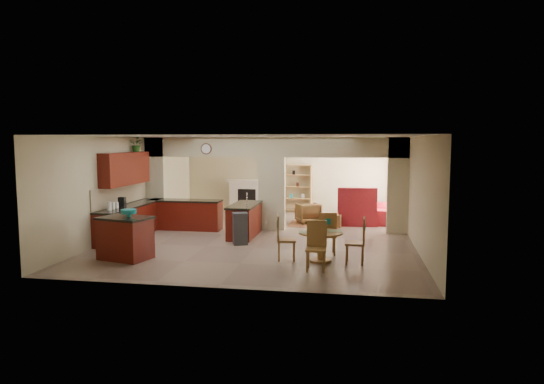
% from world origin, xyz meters
% --- Properties ---
extents(floor, '(10.00, 10.00, 0.00)m').
position_xyz_m(floor, '(0.00, 0.00, 0.00)').
color(floor, '#776352').
rests_on(floor, ground).
extents(ceiling, '(10.00, 10.00, 0.00)m').
position_xyz_m(ceiling, '(0.00, 0.00, 2.80)').
color(ceiling, white).
rests_on(ceiling, wall_back).
extents(wall_back, '(8.00, 0.00, 8.00)m').
position_xyz_m(wall_back, '(0.00, 5.00, 1.40)').
color(wall_back, '#BAB088').
rests_on(wall_back, floor).
extents(wall_front, '(8.00, 0.00, 8.00)m').
position_xyz_m(wall_front, '(0.00, -5.00, 1.40)').
color(wall_front, '#BAB088').
rests_on(wall_front, floor).
extents(wall_left, '(0.00, 10.00, 10.00)m').
position_xyz_m(wall_left, '(-4.00, 0.00, 1.40)').
color(wall_left, '#BAB088').
rests_on(wall_left, floor).
extents(wall_right, '(0.00, 10.00, 10.00)m').
position_xyz_m(wall_right, '(4.00, 0.00, 1.40)').
color(wall_right, '#BAB088').
rests_on(wall_right, floor).
extents(partition_left_pier, '(0.60, 0.25, 2.80)m').
position_xyz_m(partition_left_pier, '(-3.70, 1.00, 1.40)').
color(partition_left_pier, '#BAB088').
rests_on(partition_left_pier, floor).
extents(partition_center_pier, '(0.80, 0.25, 2.20)m').
position_xyz_m(partition_center_pier, '(0.00, 1.00, 1.10)').
color(partition_center_pier, '#BAB088').
rests_on(partition_center_pier, floor).
extents(partition_right_pier, '(0.60, 0.25, 2.80)m').
position_xyz_m(partition_right_pier, '(3.70, 1.00, 1.40)').
color(partition_right_pier, '#BAB088').
rests_on(partition_right_pier, floor).
extents(partition_header, '(8.00, 0.25, 0.60)m').
position_xyz_m(partition_header, '(0.00, 1.00, 2.50)').
color(partition_header, '#BAB088').
rests_on(partition_header, partition_center_pier).
extents(kitchen_counter, '(2.52, 3.29, 1.48)m').
position_xyz_m(kitchen_counter, '(-3.26, -0.25, 0.46)').
color(kitchen_counter, '#460E08').
rests_on(kitchen_counter, floor).
extents(upper_cabinets, '(0.35, 2.40, 0.90)m').
position_xyz_m(upper_cabinets, '(-3.82, -0.80, 1.92)').
color(upper_cabinets, '#460E08').
rests_on(upper_cabinets, wall_left).
extents(peninsula, '(0.70, 1.85, 0.91)m').
position_xyz_m(peninsula, '(-0.60, -0.11, 0.46)').
color(peninsula, '#460E08').
rests_on(peninsula, floor).
extents(wall_clock, '(0.34, 0.03, 0.34)m').
position_xyz_m(wall_clock, '(-2.00, 0.85, 2.45)').
color(wall_clock, '#512A1B').
rests_on(wall_clock, partition_header).
extents(rug, '(1.60, 1.30, 0.01)m').
position_xyz_m(rug, '(1.20, 2.10, 0.01)').
color(rug, brown).
rests_on(rug, floor).
extents(fireplace, '(1.60, 0.35, 1.20)m').
position_xyz_m(fireplace, '(-1.60, 4.83, 0.61)').
color(fireplace, beige).
rests_on(fireplace, floor).
extents(shelving_unit, '(1.00, 0.32, 1.80)m').
position_xyz_m(shelving_unit, '(0.35, 4.82, 0.90)').
color(shelving_unit, brown).
rests_on(shelving_unit, floor).
extents(window_a, '(0.02, 0.90, 1.90)m').
position_xyz_m(window_a, '(3.97, 2.30, 1.20)').
color(window_a, white).
rests_on(window_a, wall_right).
extents(window_b, '(0.02, 0.90, 1.90)m').
position_xyz_m(window_b, '(3.97, 4.00, 1.20)').
color(window_b, white).
rests_on(window_b, wall_right).
extents(glazed_door, '(0.02, 0.70, 2.10)m').
position_xyz_m(glazed_door, '(3.97, 3.15, 1.05)').
color(glazed_door, white).
rests_on(glazed_door, wall_right).
extents(drape_a_left, '(0.10, 0.28, 2.30)m').
position_xyz_m(drape_a_left, '(3.93, 1.70, 1.20)').
color(drape_a_left, '#3F1A19').
rests_on(drape_a_left, wall_right).
extents(drape_a_right, '(0.10, 0.28, 2.30)m').
position_xyz_m(drape_a_right, '(3.93, 2.90, 1.20)').
color(drape_a_right, '#3F1A19').
rests_on(drape_a_right, wall_right).
extents(drape_b_left, '(0.10, 0.28, 2.30)m').
position_xyz_m(drape_b_left, '(3.93, 3.40, 1.20)').
color(drape_b_left, '#3F1A19').
rests_on(drape_b_left, wall_right).
extents(drape_b_right, '(0.10, 0.28, 2.30)m').
position_xyz_m(drape_b_right, '(3.93, 4.60, 1.20)').
color(drape_b_right, '#3F1A19').
rests_on(drape_b_right, wall_right).
extents(ceiling_fan, '(1.00, 1.00, 0.10)m').
position_xyz_m(ceiling_fan, '(1.50, 3.00, 2.56)').
color(ceiling_fan, white).
rests_on(ceiling_fan, ceiling).
extents(kitchen_island, '(1.29, 1.06, 0.97)m').
position_xyz_m(kitchen_island, '(-2.68, -3.21, 0.49)').
color(kitchen_island, '#460E08').
rests_on(kitchen_island, floor).
extents(teal_bowl, '(0.35, 0.35, 0.17)m').
position_xyz_m(teal_bowl, '(-2.61, -3.16, 1.05)').
color(teal_bowl, '#138288').
rests_on(teal_bowl, kitchen_island).
extents(trash_can, '(0.45, 0.42, 0.77)m').
position_xyz_m(trash_can, '(-0.45, -1.27, 0.39)').
color(trash_can, '#303133').
rests_on(trash_can, floor).
extents(dining_table, '(0.99, 0.99, 0.68)m').
position_xyz_m(dining_table, '(1.73, -2.73, 0.46)').
color(dining_table, brown).
rests_on(dining_table, floor).
extents(fruit_bowl, '(0.29, 0.29, 0.16)m').
position_xyz_m(fruit_bowl, '(1.66, -2.73, 0.76)').
color(fruit_bowl, '#5FB226').
rests_on(fruit_bowl, dining_table).
extents(sofa, '(2.46, 1.02, 0.71)m').
position_xyz_m(sofa, '(3.30, 3.25, 0.35)').
color(sofa, maroon).
rests_on(sofa, floor).
extents(chaise, '(1.29, 1.08, 0.49)m').
position_xyz_m(chaise, '(2.56, 2.37, 0.25)').
color(chaise, maroon).
rests_on(chaise, floor).
extents(armchair, '(0.95, 0.96, 0.67)m').
position_xyz_m(armchair, '(0.98, 2.37, 0.33)').
color(armchair, maroon).
rests_on(armchair, floor).
extents(ottoman, '(0.60, 0.60, 0.39)m').
position_xyz_m(ottoman, '(1.82, 1.89, 0.19)').
color(ottoman, maroon).
rests_on(ottoman, floor).
extents(plant, '(0.44, 0.40, 0.44)m').
position_xyz_m(plant, '(-3.82, -0.04, 2.59)').
color(plant, '#1B4713').
rests_on(plant, upper_cabinets).
extents(chair_north, '(0.47, 0.47, 1.02)m').
position_xyz_m(chair_north, '(1.84, -2.06, 0.55)').
color(chair_north, brown).
rests_on(chair_north, floor).
extents(chair_east, '(0.44, 0.44, 1.02)m').
position_xyz_m(chair_east, '(2.57, -2.78, 0.55)').
color(chair_east, brown).
rests_on(chair_east, floor).
extents(chair_south, '(0.42, 0.43, 1.02)m').
position_xyz_m(chair_south, '(1.69, -3.42, 0.55)').
color(chair_south, brown).
rests_on(chair_south, floor).
extents(chair_west, '(0.48, 0.48, 1.02)m').
position_xyz_m(chair_west, '(0.87, -2.70, 0.55)').
color(chair_west, brown).
rests_on(chair_west, floor).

